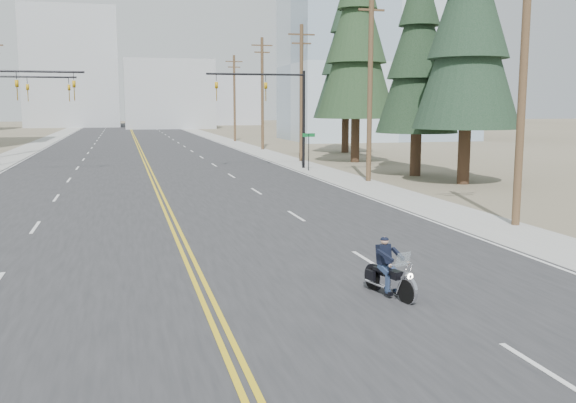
# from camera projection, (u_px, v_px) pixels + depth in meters

# --- Properties ---
(ground_plane) EXTENTS (400.00, 400.00, 0.00)m
(ground_plane) POSITION_uv_depth(u_px,v_px,m) (216.00, 320.00, 13.43)
(ground_plane) COLOR #776D56
(ground_plane) RESTS_ON ground
(road) EXTENTS (20.00, 200.00, 0.01)m
(road) POSITION_uv_depth(u_px,v_px,m) (137.00, 143.00, 80.48)
(road) COLOR #303033
(road) RESTS_ON ground
(sidewalk_left) EXTENTS (3.00, 200.00, 0.01)m
(sidewalk_left) POSITION_uv_depth(u_px,v_px,m) (39.00, 144.00, 77.63)
(sidewalk_left) COLOR #A5A5A0
(sidewalk_left) RESTS_ON ground
(sidewalk_right) EXTENTS (3.00, 200.00, 0.01)m
(sidewalk_right) POSITION_uv_depth(u_px,v_px,m) (227.00, 141.00, 83.33)
(sidewalk_right) COLOR #A5A5A0
(sidewalk_right) RESTS_ON ground
(traffic_mast_left) EXTENTS (7.10, 0.26, 7.00)m
(traffic_mast_left) POSITION_uv_depth(u_px,v_px,m) (5.00, 99.00, 41.14)
(traffic_mast_left) COLOR black
(traffic_mast_left) RESTS_ON ground
(traffic_mast_right) EXTENTS (7.10, 0.26, 7.00)m
(traffic_mast_right) POSITION_uv_depth(u_px,v_px,m) (276.00, 100.00, 45.58)
(traffic_mast_right) COLOR black
(traffic_mast_right) RESTS_ON ground
(traffic_mast_far) EXTENTS (6.10, 0.26, 7.00)m
(traffic_mast_far) POSITION_uv_depth(u_px,v_px,m) (18.00, 101.00, 48.73)
(traffic_mast_far) COLOR black
(traffic_mast_far) RESTS_ON ground
(street_sign) EXTENTS (0.90, 0.06, 2.62)m
(street_sign) POSITION_uv_depth(u_px,v_px,m) (309.00, 145.00, 44.58)
(street_sign) COLOR black
(street_sign) RESTS_ON ground
(utility_pole_a) EXTENTS (2.20, 0.30, 11.00)m
(utility_pole_a) POSITION_uv_depth(u_px,v_px,m) (523.00, 71.00, 23.35)
(utility_pole_a) COLOR brown
(utility_pole_a) RESTS_ON ground
(utility_pole_b) EXTENTS (2.20, 0.30, 11.50)m
(utility_pole_b) POSITION_uv_depth(u_px,v_px,m) (370.00, 80.00, 37.68)
(utility_pole_b) COLOR brown
(utility_pole_b) RESTS_ON ground
(utility_pole_c) EXTENTS (2.20, 0.30, 11.00)m
(utility_pole_c) POSITION_uv_depth(u_px,v_px,m) (301.00, 91.00, 52.09)
(utility_pole_c) COLOR brown
(utility_pole_c) RESTS_ON ground
(utility_pole_d) EXTENTS (2.20, 0.30, 11.50)m
(utility_pole_d) POSITION_uv_depth(u_px,v_px,m) (262.00, 92.00, 66.42)
(utility_pole_d) COLOR brown
(utility_pole_d) RESTS_ON ground
(utility_pole_e) EXTENTS (2.20, 0.30, 11.00)m
(utility_pole_e) POSITION_uv_depth(u_px,v_px,m) (234.00, 97.00, 82.74)
(utility_pole_e) COLOR brown
(utility_pole_e) RESTS_ON ground
(glass_building) EXTENTS (24.00, 16.00, 20.00)m
(glass_building) POSITION_uv_depth(u_px,v_px,m) (376.00, 66.00, 86.94)
(glass_building) COLOR #9EB5CC
(glass_building) RESTS_ON ground
(haze_bldg_b) EXTENTS (18.00, 14.00, 14.00)m
(haze_bldg_b) POSITION_uv_depth(u_px,v_px,m) (169.00, 95.00, 134.12)
(haze_bldg_b) COLOR #ADB2B7
(haze_bldg_b) RESTS_ON ground
(haze_bldg_c) EXTENTS (16.00, 12.00, 18.00)m
(haze_bldg_c) POSITION_uv_depth(u_px,v_px,m) (337.00, 84.00, 127.38)
(haze_bldg_c) COLOR #B7BCC6
(haze_bldg_c) RESTS_ON ground
(haze_bldg_d) EXTENTS (20.00, 15.00, 26.00)m
(haze_bldg_d) POSITION_uv_depth(u_px,v_px,m) (72.00, 68.00, 142.66)
(haze_bldg_d) COLOR #ADB2B7
(haze_bldg_d) RESTS_ON ground
(haze_bldg_e) EXTENTS (14.00, 14.00, 12.00)m
(haze_bldg_e) POSITION_uv_depth(u_px,v_px,m) (230.00, 101.00, 162.42)
(haze_bldg_e) COLOR #B7BCC6
(haze_bldg_e) RESTS_ON ground
(motorcyclist) EXTENTS (1.18, 1.92, 1.40)m
(motorcyclist) POSITION_uv_depth(u_px,v_px,m) (390.00, 268.00, 15.01)
(motorcyclist) COLOR black
(motorcyclist) RESTS_ON ground
(conifer_near) EXTENTS (6.06, 6.06, 16.03)m
(conifer_near) POSITION_uv_depth(u_px,v_px,m) (469.00, 21.00, 35.93)
(conifer_near) COLOR #382619
(conifer_near) RESTS_ON ground
(conifer_mid) EXTENTS (5.23, 5.23, 13.96)m
(conifer_mid) POSITION_uv_depth(u_px,v_px,m) (419.00, 50.00, 40.57)
(conifer_mid) COLOR #382619
(conifer_mid) RESTS_ON ground
(conifer_tall) EXTENTS (6.37, 6.37, 17.69)m
(conifer_tall) POSITION_uv_depth(u_px,v_px,m) (357.00, 34.00, 50.52)
(conifer_tall) COLOR #382619
(conifer_tall) RESTS_ON ground
(conifer_far) EXTENTS (6.31, 6.31, 16.90)m
(conifer_far) POSITION_uv_depth(u_px,v_px,m) (346.00, 52.00, 61.53)
(conifer_far) COLOR #382619
(conifer_far) RESTS_ON ground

